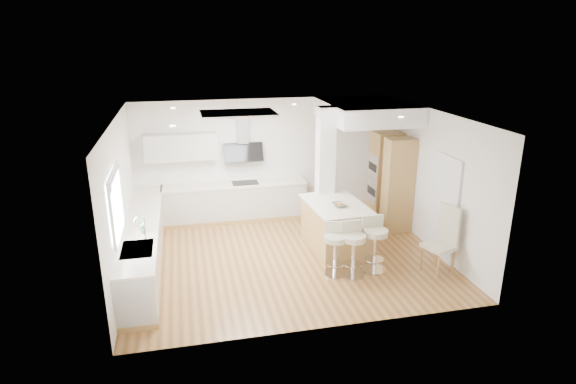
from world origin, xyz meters
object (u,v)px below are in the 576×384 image
object	(u,v)px
bar_stool_b	(353,246)
bar_stool_c	(375,241)
dining_chair	(444,237)
peninsula	(335,226)
bar_stool_a	(335,247)

from	to	relation	value
bar_stool_b	bar_stool_c	xyz separation A→B (m)	(0.45, 0.09, 0.02)
bar_stool_b	bar_stool_c	world-z (taller)	bar_stool_c
dining_chair	peninsula	bearing A→B (deg)	121.72
bar_stool_a	bar_stool_c	xyz separation A→B (m)	(0.75, -0.01, 0.04)
bar_stool_b	dining_chair	bearing A→B (deg)	-7.60
bar_stool_a	bar_stool_b	distance (m)	0.32
peninsula	bar_stool_a	world-z (taller)	peninsula
peninsula	bar_stool_c	distance (m)	1.14
bar_stool_c	bar_stool_a	bearing A→B (deg)	179.69
bar_stool_b	dining_chair	distance (m)	1.69
bar_stool_b	bar_stool_a	bearing A→B (deg)	162.14
peninsula	bar_stool_b	distance (m)	1.15
bar_stool_c	dining_chair	distance (m)	1.26
peninsula	bar_stool_c	size ratio (longest dim) A/B	1.61
peninsula	bar_stool_a	distance (m)	1.11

